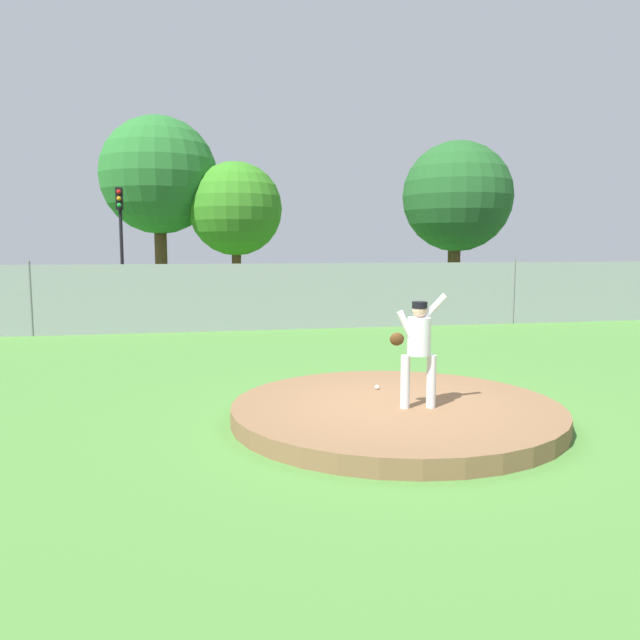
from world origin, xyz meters
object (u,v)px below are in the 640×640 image
at_px(parked_car_white, 247,291).
at_px(parked_car_silver, 430,291).
at_px(parked_car_red, 42,295).
at_px(traffic_light_near, 121,226).
at_px(parked_car_navy, 329,289).
at_px(parked_car_slate, 525,288).
at_px(pitcher_youth, 418,343).
at_px(traffic_cone_orange, 458,298).
at_px(parked_car_burgundy, 131,294).
at_px(baseball, 377,387).

bearing_deg(parked_car_white, parked_car_silver, -6.12).
bearing_deg(parked_car_red, traffic_light_near, 65.80).
xyz_separation_m(parked_car_navy, parked_car_red, (-10.09, -0.91, 0.00)).
height_order(parked_car_white, parked_car_slate, parked_car_slate).
bearing_deg(parked_car_navy, parked_car_white, -179.88).
relative_size(pitcher_youth, traffic_cone_orange, 2.88).
distance_m(parked_car_burgundy, parked_car_red, 2.87).
xyz_separation_m(parked_car_silver, traffic_cone_orange, (2.28, 2.53, -0.50)).
distance_m(parked_car_navy, traffic_cone_orange, 6.34).
distance_m(pitcher_youth, parked_car_slate, 17.67).
xyz_separation_m(pitcher_youth, traffic_cone_orange, (8.08, 16.99, -0.90)).
bearing_deg(parked_car_slate, baseball, -126.84).
xyz_separation_m(parked_car_silver, parked_car_slate, (4.07, 0.19, 0.08)).
height_order(baseball, traffic_light_near, traffic_light_near).
distance_m(parked_car_burgundy, parked_car_slate, 15.10).
distance_m(pitcher_youth, traffic_cone_orange, 18.84).
bearing_deg(parked_car_slate, traffic_cone_orange, 127.28).
bearing_deg(traffic_cone_orange, parked_car_slate, -52.72).
distance_m(parked_car_burgundy, parked_car_navy, 7.28).
relative_size(parked_car_red, parked_car_silver, 0.96).
xyz_separation_m(pitcher_youth, parked_car_silver, (5.80, 14.46, -0.40)).
bearing_deg(pitcher_youth, baseball, 100.87).
relative_size(pitcher_youth, baseball, 21.41).
distance_m(baseball, parked_car_silver, 14.60).
bearing_deg(parked_car_white, traffic_cone_orange, 11.00).
distance_m(pitcher_youth, traffic_light_near, 20.03).
bearing_deg(baseball, parked_car_red, 120.86).
bearing_deg(parked_car_silver, parked_car_white, 173.88).
height_order(traffic_cone_orange, traffic_light_near, traffic_light_near).
bearing_deg(parked_car_burgundy, traffic_light_near, 99.65).
bearing_deg(parked_car_burgundy, traffic_cone_orange, 9.47).
bearing_deg(parked_car_white, parked_car_navy, 0.12).
xyz_separation_m(parked_car_slate, traffic_cone_orange, (-1.78, 2.34, -0.58)).
relative_size(baseball, parked_car_red, 0.02).
relative_size(parked_car_burgundy, parked_car_slate, 1.01).
bearing_deg(traffic_light_near, parked_car_slate, -15.37).
xyz_separation_m(parked_car_white, parked_car_silver, (6.91, -0.74, -0.06)).
bearing_deg(parked_car_red, pitcher_youth, -60.58).
distance_m(parked_car_navy, parked_car_slate, 7.86).
relative_size(parked_car_red, traffic_cone_orange, 8.52).
distance_m(baseball, traffic_light_near, 18.96).
height_order(baseball, traffic_cone_orange, traffic_cone_orange).
height_order(baseball, parked_car_burgundy, parked_car_burgundy).
distance_m(parked_car_silver, traffic_light_near, 12.85).
height_order(pitcher_youth, parked_car_slate, pitcher_youth).
distance_m(baseball, parked_car_navy, 14.22).
relative_size(parked_car_navy, parked_car_red, 1.02).
xyz_separation_m(parked_car_burgundy, parked_car_red, (-2.83, -0.47, 0.05)).
height_order(parked_car_red, traffic_cone_orange, parked_car_red).
distance_m(parked_car_slate, traffic_cone_orange, 3.00).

